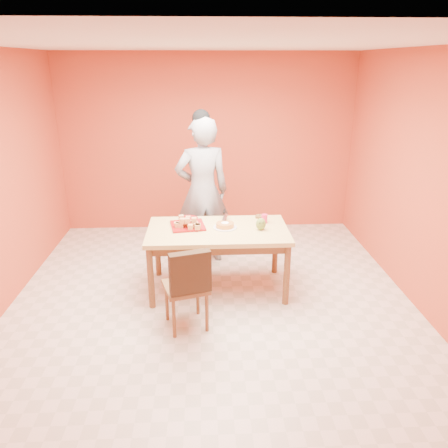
{
  "coord_description": "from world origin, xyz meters",
  "views": [
    {
      "loc": [
        -0.08,
        -4.24,
        2.55
      ],
      "look_at": [
        0.15,
        0.3,
        0.85
      ],
      "focal_mm": 35.0,
      "sensor_mm": 36.0,
      "label": 1
    }
  ],
  "objects_px": {
    "dining_table": "(218,237)",
    "egg_ornament": "(261,224)",
    "magenta_glass": "(264,219)",
    "pastry_platter": "(188,226)",
    "dining_chair": "(186,286)",
    "sponge_cake": "(225,225)",
    "person": "(202,192)",
    "red_dinner_plate": "(188,219)",
    "checker_tin": "(260,217)"
  },
  "relations": [
    {
      "from": "dining_table",
      "to": "egg_ornament",
      "type": "bearing_deg",
      "value": -6.02
    },
    {
      "from": "egg_ornament",
      "to": "magenta_glass",
      "type": "distance_m",
      "value": 0.24
    },
    {
      "from": "pastry_platter",
      "to": "dining_chair",
      "type": "bearing_deg",
      "value": -90.37
    },
    {
      "from": "dining_chair",
      "to": "sponge_cake",
      "type": "bearing_deg",
      "value": 45.72
    },
    {
      "from": "magenta_glass",
      "to": "pastry_platter",
      "type": "bearing_deg",
      "value": -174.59
    },
    {
      "from": "dining_chair",
      "to": "person",
      "type": "height_order",
      "value": "person"
    },
    {
      "from": "dining_table",
      "to": "sponge_cake",
      "type": "bearing_deg",
      "value": 20.44
    },
    {
      "from": "dining_table",
      "to": "person",
      "type": "bearing_deg",
      "value": 101.57
    },
    {
      "from": "sponge_cake",
      "to": "person",
      "type": "bearing_deg",
      "value": 107.74
    },
    {
      "from": "pastry_platter",
      "to": "egg_ornament",
      "type": "distance_m",
      "value": 0.84
    },
    {
      "from": "person",
      "to": "sponge_cake",
      "type": "bearing_deg",
      "value": 96.42
    },
    {
      "from": "pastry_platter",
      "to": "sponge_cake",
      "type": "xyz_separation_m",
      "value": [
        0.43,
        -0.06,
        0.02
      ]
    },
    {
      "from": "red_dinner_plate",
      "to": "magenta_glass",
      "type": "distance_m",
      "value": 0.92
    },
    {
      "from": "person",
      "to": "pastry_platter",
      "type": "relative_size",
      "value": 5.13
    },
    {
      "from": "egg_ornament",
      "to": "checker_tin",
      "type": "relative_size",
      "value": 1.31
    },
    {
      "from": "person",
      "to": "pastry_platter",
      "type": "xyz_separation_m",
      "value": [
        -0.17,
        -0.73,
        -0.19
      ]
    },
    {
      "from": "dining_table",
      "to": "pastry_platter",
      "type": "distance_m",
      "value": 0.37
    },
    {
      "from": "dining_table",
      "to": "dining_chair",
      "type": "xyz_separation_m",
      "value": [
        -0.35,
        -0.78,
        -0.2
      ]
    },
    {
      "from": "dining_table",
      "to": "person",
      "type": "xyz_separation_m",
      "value": [
        -0.17,
        0.83,
        0.3
      ]
    },
    {
      "from": "person",
      "to": "red_dinner_plate",
      "type": "xyz_separation_m",
      "value": [
        -0.17,
        -0.48,
        -0.2
      ]
    },
    {
      "from": "egg_ornament",
      "to": "pastry_platter",
      "type": "bearing_deg",
      "value": 175.6
    },
    {
      "from": "dining_table",
      "to": "egg_ornament",
      "type": "relative_size",
      "value": 11.35
    },
    {
      "from": "dining_chair",
      "to": "sponge_cake",
      "type": "relative_size",
      "value": 4.41
    },
    {
      "from": "pastry_platter",
      "to": "egg_ornament",
      "type": "relative_size",
      "value": 2.66
    },
    {
      "from": "person",
      "to": "sponge_cake",
      "type": "height_order",
      "value": "person"
    },
    {
      "from": "dining_chair",
      "to": "person",
      "type": "bearing_deg",
      "value": 67.41
    },
    {
      "from": "dining_table",
      "to": "person",
      "type": "height_order",
      "value": "person"
    },
    {
      "from": "dining_table",
      "to": "checker_tin",
      "type": "distance_m",
      "value": 0.64
    },
    {
      "from": "pastry_platter",
      "to": "red_dinner_plate",
      "type": "distance_m",
      "value": 0.25
    },
    {
      "from": "person",
      "to": "checker_tin",
      "type": "xyz_separation_m",
      "value": [
        0.69,
        -0.48,
        -0.19
      ]
    },
    {
      "from": "pastry_platter",
      "to": "egg_ornament",
      "type": "height_order",
      "value": "egg_ornament"
    },
    {
      "from": "checker_tin",
      "to": "sponge_cake",
      "type": "bearing_deg",
      "value": -144.01
    },
    {
      "from": "person",
      "to": "pastry_platter",
      "type": "bearing_deg",
      "value": 65.27
    },
    {
      "from": "sponge_cake",
      "to": "egg_ornament",
      "type": "distance_m",
      "value": 0.41
    },
    {
      "from": "dining_table",
      "to": "egg_ornament",
      "type": "height_order",
      "value": "egg_ornament"
    },
    {
      "from": "dining_table",
      "to": "pastry_platter",
      "type": "relative_size",
      "value": 4.26
    },
    {
      "from": "sponge_cake",
      "to": "magenta_glass",
      "type": "height_order",
      "value": "magenta_glass"
    },
    {
      "from": "person",
      "to": "magenta_glass",
      "type": "relative_size",
      "value": 18.85
    },
    {
      "from": "pastry_platter",
      "to": "sponge_cake",
      "type": "bearing_deg",
      "value": -8.58
    },
    {
      "from": "egg_ornament",
      "to": "sponge_cake",
      "type": "bearing_deg",
      "value": 173.99
    },
    {
      "from": "dining_chair",
      "to": "sponge_cake",
      "type": "height_order",
      "value": "dining_chair"
    },
    {
      "from": "red_dinner_plate",
      "to": "person",
      "type": "bearing_deg",
      "value": 69.96
    },
    {
      "from": "checker_tin",
      "to": "dining_chair",
      "type": "bearing_deg",
      "value": -127.6
    },
    {
      "from": "egg_ornament",
      "to": "red_dinner_plate",
      "type": "bearing_deg",
      "value": 159.85
    },
    {
      "from": "pastry_platter",
      "to": "checker_tin",
      "type": "relative_size",
      "value": 3.49
    },
    {
      "from": "checker_tin",
      "to": "magenta_glass",
      "type": "bearing_deg",
      "value": -78.54
    },
    {
      "from": "red_dinner_plate",
      "to": "magenta_glass",
      "type": "height_order",
      "value": "magenta_glass"
    },
    {
      "from": "sponge_cake",
      "to": "checker_tin",
      "type": "height_order",
      "value": "sponge_cake"
    },
    {
      "from": "dining_chair",
      "to": "pastry_platter",
      "type": "relative_size",
      "value": 2.4
    },
    {
      "from": "red_dinner_plate",
      "to": "sponge_cake",
      "type": "bearing_deg",
      "value": -36.64
    }
  ]
}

